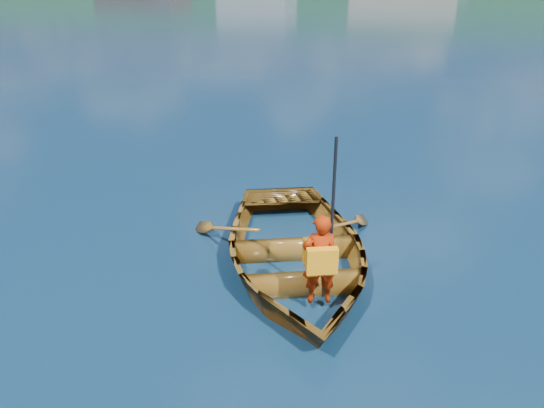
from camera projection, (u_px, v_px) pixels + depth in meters
ground at (247, 234)px, 7.75m from camera, size 600.00×600.00×0.00m
rowboat at (294, 252)px, 6.82m from camera, size 3.88×4.49×0.78m
child_paddler at (320, 259)px, 5.85m from camera, size 0.47×0.44×1.91m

